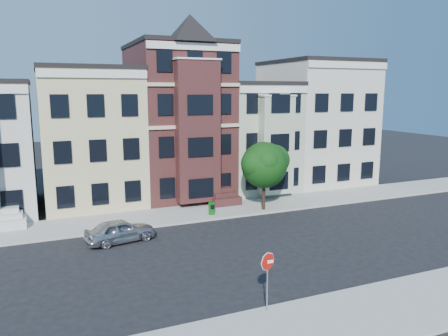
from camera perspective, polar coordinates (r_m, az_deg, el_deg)
name	(u,v)px	position (r m, az deg, el deg)	size (l,w,h in m)	color
ground	(258,250)	(24.31, 4.42, -10.62)	(120.00, 120.00, 0.00)	black
far_sidewalk	(206,212)	(31.23, -2.38, -5.72)	(60.00, 4.00, 0.15)	#9E9B93
near_sidewalk	(355,318)	(18.20, 16.72, -18.23)	(60.00, 4.00, 0.15)	#9E9B93
house_yellow	(90,138)	(35.00, -17.11, 3.77)	(7.00, 9.00, 10.00)	beige
house_brown	(177,122)	(36.30, -6.10, 5.96)	(7.00, 9.00, 12.00)	#401D1C
house_green	(248,137)	(38.83, 3.17, 4.04)	(6.00, 9.00, 9.00)	#A8B79C
house_cream	(315,124)	(42.29, 11.77, 5.70)	(8.00, 9.00, 11.00)	beige
street_tree	(264,168)	(31.02, 5.27, -0.01)	(5.18, 5.18, 6.03)	#164513
parked_car	(120,231)	(25.90, -13.40, -7.97)	(1.59, 3.95, 1.35)	#ADAEB5
newspaper_box	(211,208)	(30.15, -1.65, -5.27)	(0.40, 0.36, 0.89)	#0A560D
stop_sign	(267,278)	(17.33, 5.67, -14.11)	(0.74, 0.10, 2.69)	#B41008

